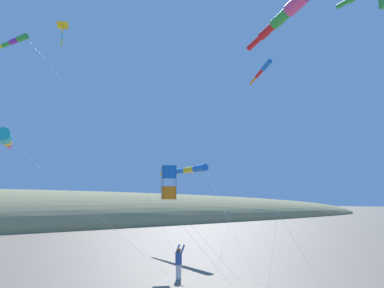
{
  "coord_description": "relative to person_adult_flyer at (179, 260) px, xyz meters",
  "views": [
    {
      "loc": [
        10.28,
        -12.41,
        4.02
      ],
      "look_at": [
        -8.73,
        4.97,
        7.74
      ],
      "focal_mm": 37.15,
      "sensor_mm": 36.0,
      "label": 1
    }
  ],
  "objects": [
    {
      "name": "person_adult_flyer",
      "position": [
        0.0,
        0.0,
        0.0
      ],
      "size": [
        0.49,
        0.59,
        1.75
      ],
      "color": "silver",
      "rests_on": "ground_plane"
    },
    {
      "name": "kite_box_magenta_far_left",
      "position": [
        -2.3,
        1.16,
        4.17
      ],
      "size": [
        5.2,
        1.46,
        6.14
      ],
      "color": "blue",
      "rests_on": "ground_plane"
    },
    {
      "name": "kite_windsock_striped_overhead",
      "position": [
        -3.97,
        12.85,
        14.31
      ],
      "size": [
        6.16,
        11.03,
        15.8
      ],
      "color": "blue",
      "rests_on": "ground_plane"
    },
    {
      "name": "kite_windsock_blue_topmost",
      "position": [
        -11.82,
        -5.36,
        7.28
      ],
      "size": [
        13.4,
        6.77,
        8.73
      ],
      "color": "#1EB7C6",
      "rests_on": "ground_plane"
    },
    {
      "name": "kite_delta_long_streamer_right",
      "position": [
        -15.11,
        -0.26,
        18.01
      ],
      "size": [
        14.2,
        2.7,
        19.31
      ],
      "color": "yellow",
      "rests_on": "ground_plane"
    },
    {
      "name": "kite_windsock_green_low_center",
      "position": [
        -7.85,
        7.61,
        5.57
      ],
      "size": [
        17.74,
        8.32,
        6.83
      ],
      "color": "blue",
      "rests_on": "ground_plane"
    },
    {
      "name": "kite_windsock_checkered_midright",
      "position": [
        1.51,
        7.95,
        15.56
      ],
      "size": [
        7.45,
        8.37,
        17.44
      ],
      "color": "#EF4C93",
      "rests_on": "ground_plane"
    },
    {
      "name": "kite_windsock_purple_drifting",
      "position": [
        -8.23,
        -6.41,
        12.7
      ],
      "size": [
        13.23,
        8.16,
        14.02
      ],
      "color": "green",
      "rests_on": "ground_plane"
    }
  ]
}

